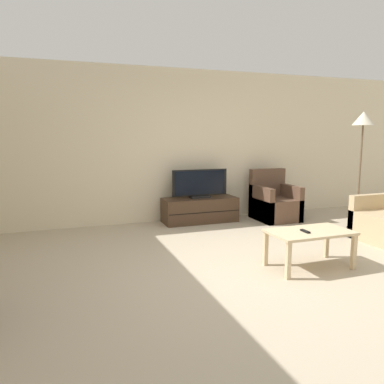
% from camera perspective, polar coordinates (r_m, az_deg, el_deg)
% --- Properties ---
extents(ground_plane, '(24.00, 24.00, 0.00)m').
position_cam_1_polar(ground_plane, '(4.32, 10.01, -12.41)').
color(ground_plane, tan).
extents(wall_back, '(12.00, 0.06, 2.70)m').
position_cam_1_polar(wall_back, '(6.76, -2.29, 7.04)').
color(wall_back, beige).
rests_on(wall_back, ground).
extents(tv_stand, '(1.32, 0.51, 0.44)m').
position_cam_1_polar(tv_stand, '(6.69, 1.19, -2.73)').
color(tv_stand, '#422D1E').
rests_on(tv_stand, ground).
extents(tv, '(1.02, 0.18, 0.51)m').
position_cam_1_polar(tv, '(6.62, 1.21, 1.11)').
color(tv, black).
rests_on(tv, tv_stand).
extents(armchair, '(0.70, 0.76, 0.91)m').
position_cam_1_polar(armchair, '(7.04, 12.41, -1.73)').
color(armchair, brown).
rests_on(armchair, ground).
extents(coffee_table, '(0.97, 0.55, 0.44)m').
position_cam_1_polar(coffee_table, '(4.60, 17.49, -6.38)').
color(coffee_table, '#CCB289').
rests_on(coffee_table, ground).
extents(remote, '(0.04, 0.15, 0.02)m').
position_cam_1_polar(remote, '(4.50, 16.86, -5.74)').
color(remote, black).
rests_on(remote, coffee_table).
extents(floor_lamp, '(0.35, 0.35, 1.92)m').
position_cam_1_polar(floor_lamp, '(6.67, 24.61, 9.10)').
color(floor_lamp, black).
rests_on(floor_lamp, ground).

